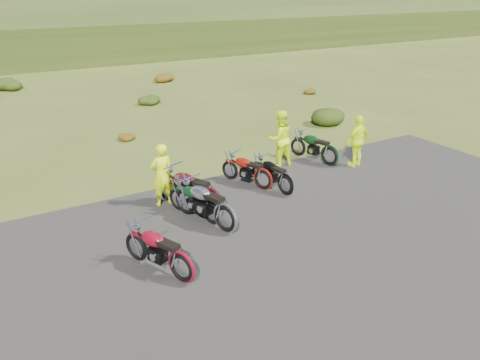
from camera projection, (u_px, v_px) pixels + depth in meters
ground at (255, 238)px, 11.55m from camera, size 300.00×300.00×0.00m
gravel_pad at (305, 279)px, 9.95m from camera, size 20.00×12.00×0.04m
hill_slope at (15, 40)px, 51.39m from camera, size 300.00×45.97×9.37m
shrub_3 at (10, 82)px, 27.29m from camera, size 1.56×1.56×0.92m
shrub_4 at (125, 135)px, 18.61m from camera, size 0.77×0.77×0.45m
shrub_5 at (148, 99)px, 24.14m from camera, size 1.03×1.03×0.61m
shrub_6 at (163, 76)px, 29.67m from camera, size 1.30×1.30×0.77m
shrub_7 at (329, 113)px, 20.87m from camera, size 1.56×1.56×0.92m
shrub_8 at (308, 90)px, 26.52m from camera, size 0.77×0.77×0.45m
motorcycle_1 at (182, 283)px, 9.82m from camera, size 1.45×2.17×1.08m
motorcycle_2 at (212, 225)px, 12.18m from camera, size 1.26×2.03×1.01m
motorcycle_3 at (226, 233)px, 11.79m from camera, size 1.40×2.37×1.18m
motorcycle_4 at (212, 217)px, 12.60m from camera, size 1.69×2.44×1.22m
motorcycle_5 at (285, 196)px, 13.86m from camera, size 0.85×1.93×0.98m
motorcycle_6 at (263, 190)px, 14.22m from camera, size 1.33×2.02×1.01m
motorcycle_7 at (329, 166)px, 16.08m from camera, size 1.19×2.14×1.07m
person_middle at (162, 176)px, 12.93m from camera, size 0.67×0.46×1.79m
person_right_a at (279, 139)px, 15.73m from camera, size 0.97×0.77×1.93m
person_right_b at (357, 142)px, 15.74m from camera, size 1.09×0.57×1.77m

